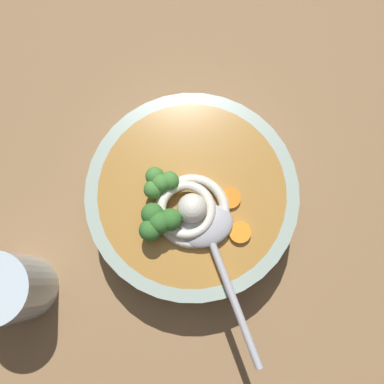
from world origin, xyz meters
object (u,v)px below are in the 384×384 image
object	(u,v)px
soup_bowl	(192,198)
drinking_glass	(11,288)
soup_spoon	(210,239)
noodle_pile	(191,210)

from	to	relation	value
soup_bowl	drinking_glass	xyz separation A→B (cm)	(21.77, -4.24, 1.33)
soup_spoon	noodle_pile	bearing A→B (deg)	-165.58
drinking_glass	soup_spoon	bearing A→B (deg)	154.65
soup_bowl	soup_spoon	distance (cm)	6.74
soup_bowl	drinking_glass	world-z (taller)	drinking_glass
noodle_pile	soup_spoon	world-z (taller)	noodle_pile
soup_spoon	drinking_glass	bearing A→B (deg)	-97.01
soup_spoon	drinking_glass	distance (cm)	22.31
soup_bowl	drinking_glass	size ratio (longest dim) A/B	2.58
soup_bowl	noodle_pile	distance (cm)	4.71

